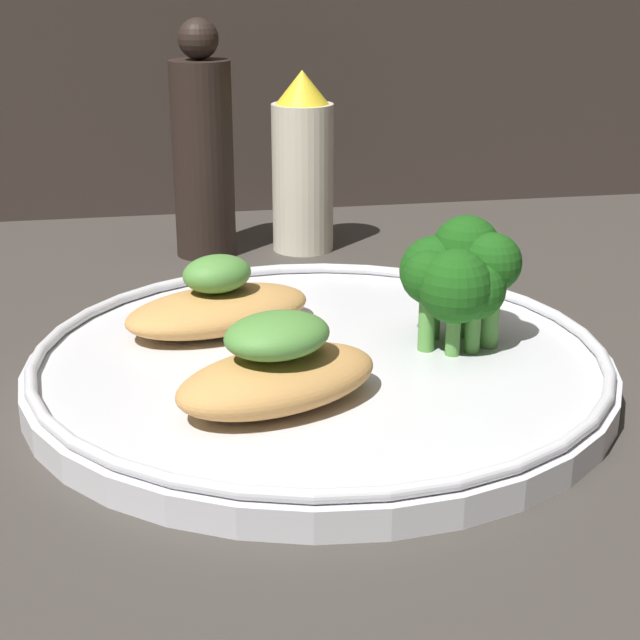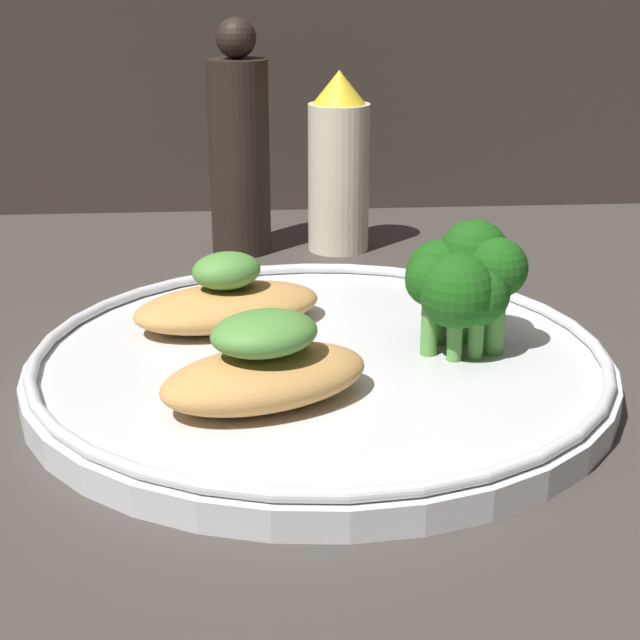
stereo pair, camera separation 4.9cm
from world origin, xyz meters
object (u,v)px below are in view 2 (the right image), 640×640
plate (320,365)px  sauce_bottle (339,166)px  pepper_grinder (239,149)px  broccoli_bunch (463,279)px

plate → sauce_bottle: sauce_bottle is taller
plate → pepper_grinder: pepper_grinder is taller
sauce_bottle → plate: bearing=-97.4°
sauce_bottle → pepper_grinder: bearing=-180.0°
plate → broccoli_bunch: broccoli_bunch is taller
sauce_bottle → pepper_grinder: pepper_grinder is taller
broccoli_bunch → sauce_bottle: (-4.05, 23.78, 0.95)cm
plate → pepper_grinder: 25.39cm
plate → broccoli_bunch: size_ratio=4.49×
broccoli_bunch → pepper_grinder: size_ratio=0.40×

